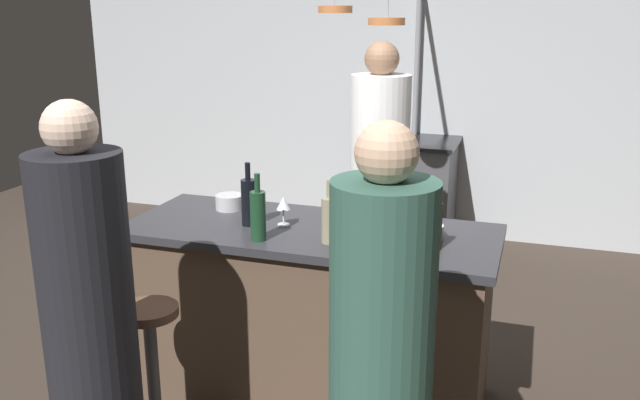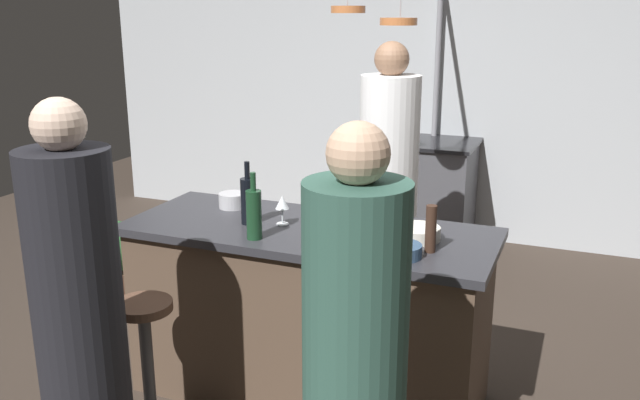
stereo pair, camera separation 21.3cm
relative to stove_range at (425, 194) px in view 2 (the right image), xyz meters
The scene contains 19 objects.
ground_plane 2.49m from the stove_range, 90.00° to the right, with size 9.00×9.00×0.00m, color #382D26.
back_wall 0.94m from the stove_range, 90.00° to the left, with size 6.40×0.16×2.60m, color #B2B7BC.
kitchen_island 2.45m from the stove_range, 90.00° to the right, with size 1.80×0.72×0.90m.
stove_range is the anchor object (origin of this frame).
chef 1.41m from the stove_range, 86.64° to the right, with size 0.37×0.37×1.74m.
bar_stool_left 3.12m from the stove_range, 99.75° to the right, with size 0.28×0.28×0.68m.
guest_left 3.51m from the stove_range, 98.71° to the right, with size 0.34×0.34×1.62m.
guest_right 3.51m from the stove_range, 80.31° to the right, with size 0.34×0.34×1.61m.
overhead_pot_rack 1.26m from the stove_range, 96.10° to the right, with size 0.58×1.53×2.17m.
potted_plant 2.50m from the stove_range, 134.56° to the right, with size 0.36×0.36×0.52m.
pepper_mill 2.69m from the stove_range, 76.34° to the right, with size 0.05×0.05×0.21m, color #382319.
wine_bottle_green 2.75m from the stove_range, 93.57° to the right, with size 0.07×0.07×0.31m.
wine_bottle_dark 2.58m from the stove_range, 96.83° to the right, with size 0.07×0.07×0.31m.
wine_bottle_white 2.68m from the stove_range, 86.74° to the right, with size 0.07×0.07×0.29m.
wine_glass_near_left_guest 2.39m from the stove_range, 83.42° to the right, with size 0.07×0.07×0.15m.
wine_glass_near_right_guest 2.51m from the stove_range, 93.22° to the right, with size 0.07×0.07×0.15m.
mixing_bowl_ceramic 2.52m from the stove_range, 77.61° to the right, with size 0.21×0.21×0.06m, color silver.
mixing_bowl_steel 2.39m from the stove_range, 102.57° to the right, with size 0.15×0.15×0.08m, color #B7B7BC.
mixing_bowl_blue 2.75m from the stove_range, 78.93° to the right, with size 0.18×0.18×0.06m, color #334C6B.
Camera 2 is at (1.21, -2.83, 1.92)m, focal length 37.58 mm.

